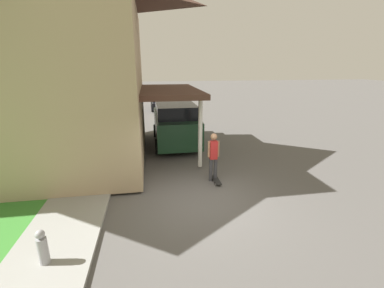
{
  "coord_description": "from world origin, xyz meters",
  "views": [
    {
      "loc": [
        -1.37,
        -6.82,
        3.94
      ],
      "look_at": [
        0.26,
        2.91,
        0.9
      ],
      "focal_mm": 24.0,
      "sensor_mm": 36.0,
      "label": 1
    }
  ],
  "objects": [
    {
      "name": "sidewalk",
      "position": [
        -3.6,
        6.0,
        0.05
      ],
      "size": [
        1.8,
        80.0,
        0.1
      ],
      "color": "gray",
      "rests_on": "ground_plane"
    },
    {
      "name": "car_down_street",
      "position": [
        -0.25,
        17.08,
        0.65
      ],
      "size": [
        1.89,
        4.24,
        1.32
      ],
      "color": "black",
      "rests_on": "ground_plane"
    },
    {
      "name": "ground_plane",
      "position": [
        0.0,
        0.0,
        0.0
      ],
      "size": [
        120.0,
        120.0,
        0.0
      ],
      "primitive_type": "plane",
      "color": "#54514F"
    },
    {
      "name": "skateboarder",
      "position": [
        0.75,
        1.31,
        0.97
      ],
      "size": [
        0.41,
        0.23,
        1.73
      ],
      "color": "#38383D",
      "rests_on": "ground_plane"
    },
    {
      "name": "fire_hydrant",
      "position": [
        -3.6,
        -2.11,
        0.47
      ],
      "size": [
        0.2,
        0.2,
        0.76
      ],
      "color": "#99999E",
      "rests_on": "sidewalk"
    },
    {
      "name": "skateboard",
      "position": [
        0.83,
        1.17,
        0.08
      ],
      "size": [
        0.21,
        0.83,
        0.1
      ],
      "color": "black",
      "rests_on": "ground_plane"
    },
    {
      "name": "lawn",
      "position": [
        -8.0,
        6.0,
        0.04
      ],
      "size": [
        10.0,
        80.0,
        0.08
      ],
      "color": "#387F2D",
      "rests_on": "ground_plane"
    },
    {
      "name": "suv_parked",
      "position": [
        -0.09,
        6.08,
        1.13
      ],
      "size": [
        2.18,
        4.89,
        2.14
      ],
      "color": "#193823",
      "rests_on": "ground_plane"
    }
  ]
}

